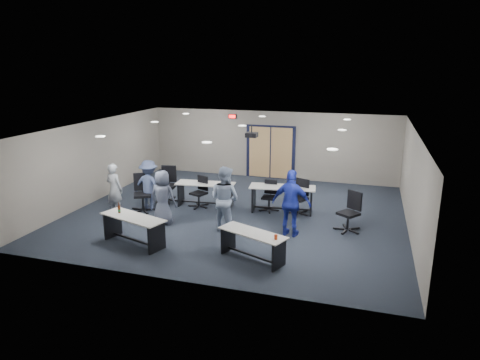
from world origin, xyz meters
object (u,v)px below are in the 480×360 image
(chair_back_d, at_px, (298,197))
(person_navy, at_px, (291,203))
(table_back_right, at_px, (282,195))
(person_lightblue, at_px, (225,199))
(table_front_right, at_px, (253,241))
(table_front_left, at_px, (133,225))
(person_plaid, at_px, (163,197))
(chair_loose_right, at_px, (348,212))
(chair_back_c, at_px, (269,196))
(table_back_left, at_px, (206,190))
(chair_back_a, at_px, (167,185))
(person_back, at_px, (149,185))
(chair_back_b, at_px, (199,192))
(person_gray, at_px, (114,189))
(chair_loose_left, at_px, (142,193))

(chair_back_d, height_order, person_navy, person_navy)
(table_back_right, height_order, person_lightblue, person_lightblue)
(table_front_right, distance_m, person_lightblue, 2.06)
(table_front_left, height_order, person_plaid, person_plaid)
(chair_loose_right, relative_size, person_navy, 0.61)
(chair_back_d, bearing_deg, chair_back_c, -159.66)
(table_back_left, height_order, person_plaid, person_plaid)
(chair_back_a, height_order, chair_loose_right, chair_back_a)
(table_front_right, relative_size, person_back, 1.11)
(person_plaid, relative_size, person_back, 0.99)
(chair_back_a, xyz_separation_m, chair_loose_right, (5.96, -0.92, -0.04))
(chair_back_b, bearing_deg, person_plaid, -83.35)
(table_front_left, height_order, table_back_right, table_front_left)
(chair_back_c, bearing_deg, table_back_right, 4.24)
(table_front_left, distance_m, person_plaid, 1.58)
(chair_loose_right, bearing_deg, person_gray, -138.60)
(chair_back_c, bearing_deg, chair_loose_left, -161.25)
(table_back_right, bearing_deg, table_back_left, 176.42)
(chair_loose_right, relative_size, person_gray, 0.69)
(chair_loose_left, bearing_deg, person_navy, -36.59)
(table_front_left, xyz_separation_m, person_gray, (-1.71, 1.83, 0.29))
(person_gray, distance_m, person_lightblue, 3.66)
(chair_back_c, height_order, person_back, person_back)
(table_back_left, relative_size, chair_back_c, 2.04)
(person_navy, height_order, person_back, person_navy)
(chair_back_b, height_order, person_plaid, person_plaid)
(table_back_right, distance_m, chair_back_c, 0.42)
(table_front_right, xyz_separation_m, chair_back_a, (-3.90, 3.42, 0.13))
(table_front_left, distance_m, table_back_left, 3.47)
(table_front_left, height_order, person_gray, person_gray)
(table_back_right, xyz_separation_m, person_lightblue, (-1.22, -1.96, 0.35))
(table_back_right, xyz_separation_m, person_navy, (0.61, -1.82, 0.35))
(table_back_left, relative_size, person_plaid, 1.23)
(person_navy, bearing_deg, chair_loose_left, 0.89)
(chair_back_c, height_order, chair_loose_left, chair_loose_left)
(chair_back_a, distance_m, chair_back_d, 4.40)
(table_front_right, height_order, chair_back_a, chair_back_a)
(table_front_left, distance_m, chair_loose_right, 5.80)
(chair_back_b, relative_size, person_plaid, 0.63)
(table_back_right, height_order, chair_loose_left, chair_loose_left)
(person_lightblue, relative_size, person_back, 1.14)
(table_back_left, distance_m, person_gray, 2.85)
(table_front_left, height_order, chair_loose_left, chair_loose_left)
(chair_back_c, bearing_deg, person_lightblue, -111.81)
(chair_back_b, bearing_deg, person_navy, -3.53)
(table_back_right, height_order, person_back, person_back)
(chair_back_b, distance_m, person_lightblue, 2.21)
(table_front_right, relative_size, chair_back_b, 1.77)
(table_front_right, distance_m, person_plaid, 3.49)
(person_gray, bearing_deg, chair_back_a, -110.51)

